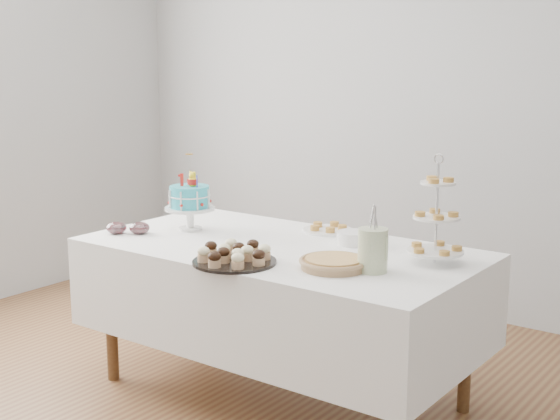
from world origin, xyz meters
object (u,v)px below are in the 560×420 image
Objects in this scene: pastry_plate at (328,228)px; jam_bowl_b at (140,228)px; cupcake_tray at (234,254)px; utensil_pitcher at (373,248)px; tiered_stand at (436,218)px; jam_bowl_a at (116,228)px; plate_stack at (353,238)px; table at (280,291)px; pie at (334,263)px; birthday_cake at (190,210)px.

pastry_plate is 0.98m from jam_bowl_b.
utensil_pitcher reaches higher than cupcake_tray.
tiered_stand is 0.79m from pastry_plate.
tiered_stand reaches higher than jam_bowl_b.
jam_bowl_a is 1.44m from utensil_pitcher.
cupcake_tray is 2.33× the size of plate_stack.
utensil_pitcher reaches higher than plate_stack.
table is 0.46m from cupcake_tray.
tiered_stand reaches higher than pie.
jam_bowl_b is at bearing -140.65° from pastry_plate.
jam_bowl_a is 0.12m from jam_bowl_b.
utensil_pitcher reaches higher than table.
pastry_plate is 2.48× the size of jam_bowl_a.
cupcake_tray is 0.87m from jam_bowl_a.
pastry_plate is at bearing 161.34° from tiered_stand.
tiered_stand is 0.34m from utensil_pitcher.
jam_bowl_a reaches higher than pie.
pastry_plate reaches higher than table.
plate_stack is at bearing 68.60° from cupcake_tray.
tiered_stand is 1.65m from jam_bowl_a.
tiered_stand is at bearing 36.60° from cupcake_tray.
plate_stack is 0.56× the size of utensil_pitcher.
pastry_plate is at bearing 87.62° from table.
tiered_stand reaches higher than pastry_plate.
cupcake_tray is at bearing -11.49° from jam_bowl_b.
tiered_stand is at bearing 11.81° from table.
utensil_pitcher is at bearing -42.94° from pastry_plate.
table is 0.54m from pie.
cupcake_tray is 3.55× the size of jam_bowl_b.
pie is 0.46m from plate_stack.
birthday_cake is 0.82× the size of tiered_stand.
pie is 0.72m from pastry_plate.
birthday_cake is 2.50× the size of plate_stack.
jam_bowl_a is at bearing -150.20° from birthday_cake.
jam_bowl_a reaches higher than pastry_plate.
jam_bowl_a is (-1.11, -0.53, -0.00)m from plate_stack.
pie is 0.62× the size of tiered_stand.
pie is at bearing -23.99° from table.
cupcake_tray is at bearing -89.36° from pastry_plate.
utensil_pitcher is at bearing 23.58° from cupcake_tray.
jam_bowl_b is at bearing -143.88° from birthday_cake.
table is 0.44m from plate_stack.
table is 11.87× the size of plate_stack.
birthday_cake is at bearing -146.42° from pastry_plate.
jam_bowl_a is at bearing -164.30° from tiered_stand.
cupcake_tray reaches higher than jam_bowl_a.
cupcake_tray reaches higher than plate_stack.
cupcake_tray is at bearing -143.40° from tiered_stand.
jam_bowl_a is (-0.25, -0.29, -0.08)m from birthday_cake.
cupcake_tray is (0.03, -0.38, 0.27)m from table.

